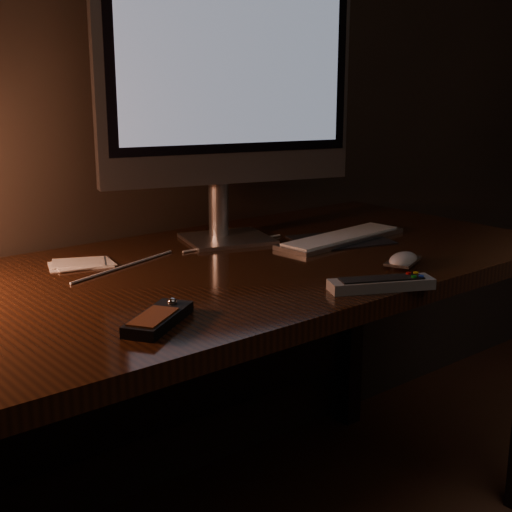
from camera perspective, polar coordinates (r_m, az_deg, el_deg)
desk at (r=1.65m, az=-3.69°, el=-4.50°), size 1.60×0.75×0.75m
monitor at (r=1.73m, az=-2.31°, el=13.93°), size 0.61×0.23×0.66m
keyboard at (r=1.79m, az=6.84°, el=1.47°), size 0.39×0.14×0.01m
mousepad at (r=1.79m, az=6.79°, el=1.30°), size 0.27×0.24×0.00m
mouse at (r=1.57m, az=11.69°, el=-0.43°), size 0.12×0.09×0.02m
media_remote at (r=1.20m, az=-7.81°, el=-4.97°), size 0.17×0.14×0.03m
tv_remote at (r=1.40m, az=9.98°, el=-2.19°), size 0.21×0.14×0.03m
papers at (r=1.60m, az=-13.85°, el=-0.61°), size 0.16×0.13×0.01m
cable at (r=1.64m, az=-5.69°, el=0.09°), size 0.60×0.07×0.01m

